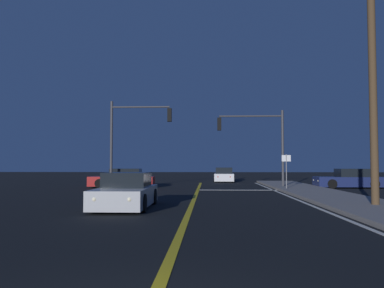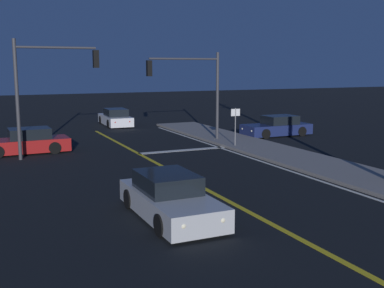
{
  "view_description": "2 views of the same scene",
  "coord_description": "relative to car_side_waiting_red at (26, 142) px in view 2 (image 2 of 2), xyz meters",
  "views": [
    {
      "loc": [
        0.68,
        -3.81,
        1.67
      ],
      "look_at": [
        -0.33,
        21.25,
        2.91
      ],
      "focal_mm": 37.94,
      "sensor_mm": 36.0,
      "label": 1
    },
    {
      "loc": [
        -7.71,
        -1.57,
        4.6
      ],
      "look_at": [
        -1.32,
        12.55,
        2.07
      ],
      "focal_mm": 44.73,
      "sensor_mm": 36.0,
      "label": 2
    }
  ],
  "objects": [
    {
      "name": "sidewalk_right",
      "position": [
        12.08,
        -13.06,
        -0.51
      ],
      "size": [
        3.2,
        42.86,
        0.15
      ],
      "primitive_type": "cube",
      "color": "gray",
      "rests_on": "ground"
    },
    {
      "name": "lane_line_center",
      "position": [
        5.42,
        -13.06,
        -0.58
      ],
      "size": [
        0.2,
        40.48,
        0.01
      ],
      "primitive_type": "cube",
      "color": "gold",
      "rests_on": "ground"
    },
    {
      "name": "lane_line_edge_right",
      "position": [
        10.23,
        -13.06,
        -0.58
      ],
      "size": [
        0.16,
        40.48,
        0.01
      ],
      "primitive_type": "cube",
      "color": "silver",
      "rests_on": "ground"
    },
    {
      "name": "stop_bar",
      "position": [
        7.95,
        -2.66,
        -0.58
      ],
      "size": [
        5.06,
        0.5,
        0.01
      ],
      "primitive_type": "cube",
      "color": "silver",
      "rests_on": "ground"
    },
    {
      "name": "car_side_waiting_red",
      "position": [
        0.0,
        0.0,
        0.0
      ],
      "size": [
        4.64,
        2.01,
        1.34
      ],
      "rotation": [
        0.0,
        0.0,
        1.6
      ],
      "color": "maroon",
      "rests_on": "ground"
    },
    {
      "name": "car_distant_tail_white",
      "position": [
        7.58,
        9.78,
        -0.0
      ],
      "size": [
        1.98,
        4.66,
        1.34
      ],
      "rotation": [
        0.0,
        0.0,
        -0.03
      ],
      "color": "silver",
      "rests_on": "ground"
    },
    {
      "name": "car_following_oncoming_navy",
      "position": [
        15.95,
        -0.04,
        0.0
      ],
      "size": [
        4.63,
        1.99,
        1.34
      ],
      "rotation": [
        0.0,
        0.0,
        1.57
      ],
      "color": "navy",
      "rests_on": "ground"
    },
    {
      "name": "car_lead_oncoming_silver",
      "position": [
        2.95,
        -13.31,
        0.0
      ],
      "size": [
        1.98,
        4.7,
        1.34
      ],
      "rotation": [
        0.0,
        0.0,
        3.15
      ],
      "color": "#B2B5BA",
      "rests_on": "ground"
    },
    {
      "name": "traffic_signal_near_right",
      "position": [
        9.55,
        -0.36,
        3.09
      ],
      "size": [
        4.63,
        0.28,
        5.43
      ],
      "rotation": [
        0.0,
        0.0,
        3.14
      ],
      "color": "#38383D",
      "rests_on": "ground"
    },
    {
      "name": "traffic_signal_far_left",
      "position": [
        1.03,
        -1.76,
        3.37
      ],
      "size": [
        4.16,
        0.28,
        5.91
      ],
      "color": "#38383D",
      "rests_on": "ground"
    },
    {
      "name": "street_sign_corner",
      "position": [
        10.98,
        -3.16,
        0.96
      ],
      "size": [
        0.56,
        0.06,
        2.28
      ],
      "color": "slate",
      "rests_on": "ground"
    }
  ]
}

